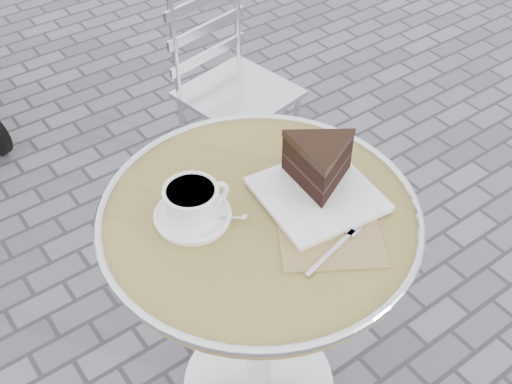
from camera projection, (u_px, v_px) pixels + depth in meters
cafe_table at (259, 262)px, 1.52m from camera, size 0.72×0.72×0.74m
cappuccino_set at (193, 205)px, 1.37m from camera, size 0.17×0.17×0.08m
cake_plate_set at (319, 170)px, 1.42m from camera, size 0.33×0.38×0.13m
bistro_chair at (222, 66)px, 2.28m from camera, size 0.41×0.41×0.79m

